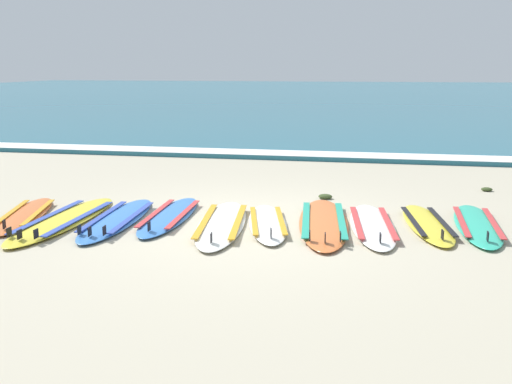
# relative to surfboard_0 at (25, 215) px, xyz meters

# --- Properties ---
(ground_plane) EXTENTS (80.00, 80.00, 0.00)m
(ground_plane) POSITION_rel_surfboard_0_xyz_m (3.11, 0.21, -0.04)
(ground_plane) COLOR #B7AD93
(sea) EXTENTS (80.00, 60.00, 0.10)m
(sea) POSITION_rel_surfboard_0_xyz_m (3.11, 35.43, 0.01)
(sea) COLOR #23667A
(sea) RESTS_ON ground
(wave_foam_strip) EXTENTS (80.00, 0.83, 0.11)m
(wave_foam_strip) POSITION_rel_surfboard_0_xyz_m (3.11, 5.85, 0.02)
(wave_foam_strip) COLOR white
(wave_foam_strip) RESTS_ON ground
(surfboard_0) EXTENTS (1.02, 2.09, 0.18)m
(surfboard_0) POSITION_rel_surfboard_0_xyz_m (0.00, 0.00, 0.00)
(surfboard_0) COLOR orange
(surfboard_0) RESTS_ON ground
(surfboard_1) EXTENTS (0.67, 2.55, 0.18)m
(surfboard_1) POSITION_rel_surfboard_0_xyz_m (0.66, -0.14, 0.00)
(surfboard_1) COLOR yellow
(surfboard_1) RESTS_ON ground
(surfboard_2) EXTENTS (0.70, 2.31, 0.18)m
(surfboard_2) POSITION_rel_surfboard_0_xyz_m (1.35, 0.03, 0.00)
(surfboard_2) COLOR #3875CC
(surfboard_2) RESTS_ON ground
(surfboard_3) EXTENTS (0.62, 2.18, 0.18)m
(surfboard_3) POSITION_rel_surfboard_0_xyz_m (1.98, 0.32, -0.00)
(surfboard_3) COLOR #3875CC
(surfboard_3) RESTS_ON ground
(surfboard_4) EXTENTS (0.87, 2.44, 0.18)m
(surfboard_4) POSITION_rel_surfboard_0_xyz_m (2.77, 0.08, -0.00)
(surfboard_4) COLOR silver
(surfboard_4) RESTS_ON ground
(surfboard_5) EXTENTS (0.90, 2.01, 0.18)m
(surfboard_5) POSITION_rel_surfboard_0_xyz_m (3.35, 0.21, 0.00)
(surfboard_5) COLOR white
(surfboard_5) RESTS_ON ground
(surfboard_6) EXTENTS (0.86, 2.59, 0.18)m
(surfboard_6) POSITION_rel_surfboard_0_xyz_m (4.06, 0.38, 0.00)
(surfboard_6) COLOR orange
(surfboard_6) RESTS_ON ground
(surfboard_7) EXTENTS (0.74, 2.23, 0.18)m
(surfboard_7) POSITION_rel_surfboard_0_xyz_m (4.69, 0.36, -0.00)
(surfboard_7) COLOR white
(surfboard_7) RESTS_ON ground
(surfboard_8) EXTENTS (0.73, 2.07, 0.18)m
(surfboard_8) POSITION_rel_surfboard_0_xyz_m (5.39, 0.56, 0.00)
(surfboard_8) COLOR yellow
(surfboard_8) RESTS_ON ground
(surfboard_9) EXTENTS (0.64, 2.18, 0.18)m
(surfboard_9) POSITION_rel_surfboard_0_xyz_m (6.02, 0.63, -0.00)
(surfboard_9) COLOR #2DB793
(surfboard_9) RESTS_ON ground
(seaweed_clump_near_shoreline) EXTENTS (0.22, 0.17, 0.08)m
(seaweed_clump_near_shoreline) POSITION_rel_surfboard_0_xyz_m (3.99, 1.88, 0.00)
(seaweed_clump_near_shoreline) COLOR #384723
(seaweed_clump_near_shoreline) RESTS_ON ground
(seaweed_clump_mid_sand) EXTENTS (0.18, 0.14, 0.06)m
(seaweed_clump_mid_sand) POSITION_rel_surfboard_0_xyz_m (6.59, 2.95, -0.00)
(seaweed_clump_mid_sand) COLOR #384723
(seaweed_clump_mid_sand) RESTS_ON ground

